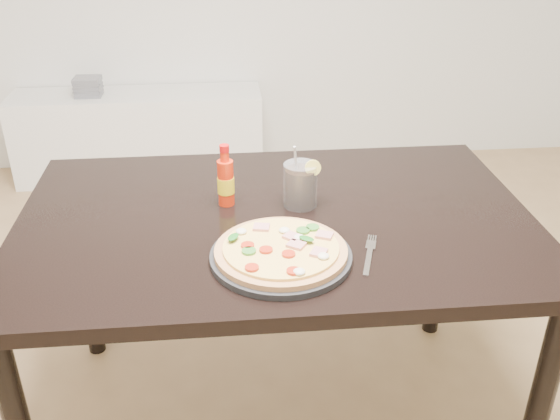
{
  "coord_description": "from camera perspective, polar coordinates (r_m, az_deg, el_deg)",
  "views": [
    {
      "loc": [
        -0.32,
        -1.38,
        1.56
      ],
      "look_at": [
        -0.18,
        -0.01,
        0.83
      ],
      "focal_mm": 40.0,
      "sensor_mm": 36.0,
      "label": 1
    }
  ],
  "objects": [
    {
      "name": "dining_table",
      "position": [
        1.74,
        -0.38,
        -2.9
      ],
      "size": [
        1.4,
        0.9,
        0.75
      ],
      "color": "black",
      "rests_on": "ground"
    },
    {
      "name": "cd_stack",
      "position": [
        3.65,
        -17.15,
        10.73
      ],
      "size": [
        0.14,
        0.12,
        0.1
      ],
      "color": "slate",
      "rests_on": "media_console"
    },
    {
      "name": "cola_cup",
      "position": [
        1.73,
        1.88,
        2.23
      ],
      "size": [
        0.1,
        0.09,
        0.18
      ],
      "rotation": [
        0.0,
        0.0,
        0.08
      ],
      "color": "black",
      "rests_on": "dining_table"
    },
    {
      "name": "plate",
      "position": [
        1.5,
        0.08,
        -4.27
      ],
      "size": [
        0.34,
        0.34,
        0.02
      ],
      "primitive_type": "cylinder",
      "color": "black",
      "rests_on": "dining_table"
    },
    {
      "name": "pizza",
      "position": [
        1.5,
        0.13,
        -3.64
      ],
      "size": [
        0.32,
        0.32,
        0.03
      ],
      "color": "tan",
      "rests_on": "plate"
    },
    {
      "name": "media_console",
      "position": [
        3.73,
        -12.67,
        6.69
      ],
      "size": [
        1.4,
        0.34,
        0.5
      ],
      "primitive_type": "cube",
      "color": "white",
      "rests_on": "ground"
    },
    {
      "name": "hot_sauce_bottle",
      "position": [
        1.74,
        -4.98,
        2.63
      ],
      "size": [
        0.05,
        0.05,
        0.18
      ],
      "rotation": [
        0.0,
        0.0,
        0.24
      ],
      "color": "red",
      "rests_on": "dining_table"
    },
    {
      "name": "fork",
      "position": [
        1.54,
        8.18,
        -3.95
      ],
      "size": [
        0.07,
        0.18,
        0.0
      ],
      "rotation": [
        0.0,
        0.0,
        -0.31
      ],
      "color": "silver",
      "rests_on": "dining_table"
    }
  ]
}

